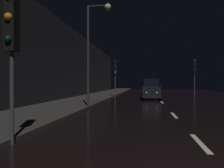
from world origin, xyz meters
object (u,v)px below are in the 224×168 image
traffic_light_far_right (195,69)px  traffic_light_far_left (115,70)px  streetlamp_overhead (94,40)px  traffic_light_near_left (11,30)px  car_approaching_headlights (151,90)px

traffic_light_far_right → traffic_light_far_left: (-10.58, -3.69, -0.32)m
traffic_light_far_left → streetlamp_overhead: (0.25, -13.57, 1.38)m
traffic_light_near_left → car_approaching_headlights: size_ratio=1.03×
traffic_light_far_right → car_approaching_headlights: bearing=-34.0°
streetlamp_overhead → car_approaching_headlights: streetlamp_overhead is taller
car_approaching_headlights → traffic_light_far_right: bearing=140.2°
traffic_light_near_left → streetlamp_overhead: bearing=177.0°
traffic_light_near_left → traffic_light_far_left: traffic_light_far_left is taller
traffic_light_far_left → car_approaching_headlights: traffic_light_far_left is taller
traffic_light_far_right → car_approaching_headlights: (-6.15, -7.38, -2.71)m
traffic_light_near_left → car_approaching_headlights: (4.54, 19.39, -2.27)m
car_approaching_headlights → traffic_light_far_left: bearing=-129.8°
traffic_light_far_right → streetlamp_overhead: streetlamp_overhead is taller
traffic_light_far_right → traffic_light_far_left: size_ratio=1.08×
car_approaching_headlights → traffic_light_near_left: bearing=-13.2°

